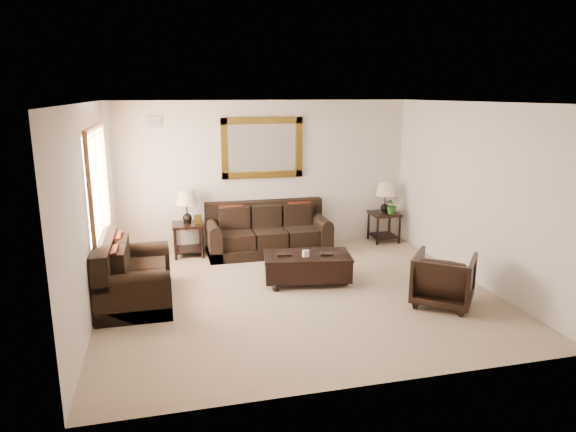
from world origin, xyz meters
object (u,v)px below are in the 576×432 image
object	(u,v)px
loveseat	(131,279)
coffee_table	(307,265)
end_table_right	(385,203)
sofa	(268,234)
end_table_left	(187,213)
armchair	(444,277)

from	to	relation	value
loveseat	coffee_table	world-z (taller)	loveseat
coffee_table	end_table_right	bearing A→B (deg)	50.33
loveseat	end_table_right	size ratio (longest dim) A/B	1.39
sofa	loveseat	distance (m)	2.92
end_table_left	armchair	world-z (taller)	end_table_left
coffee_table	loveseat	bearing A→B (deg)	-167.75
loveseat	end_table_left	world-z (taller)	end_table_left
end_table_left	armchair	bearing A→B (deg)	-43.14
sofa	armchair	distance (m)	3.45
end_table_left	coffee_table	size ratio (longest dim) A/B	0.85
armchair	end_table_left	bearing A→B (deg)	-3.97
sofa	loveseat	world-z (taller)	loveseat
armchair	loveseat	bearing A→B (deg)	23.98
sofa	armchair	size ratio (longest dim) A/B	2.78
end_table_right	coffee_table	xyz separation A→B (m)	(-2.07, -1.80, -0.48)
loveseat	end_table_left	distance (m)	2.16
sofa	loveseat	size ratio (longest dim) A/B	1.36
end_table_left	end_table_right	bearing A→B (deg)	0.12
coffee_table	armchair	distance (m)	2.01
end_table_right	coffee_table	world-z (taller)	end_table_right
coffee_table	armchair	bearing A→B (deg)	-29.32
end_table_right	armchair	bearing A→B (deg)	-99.25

